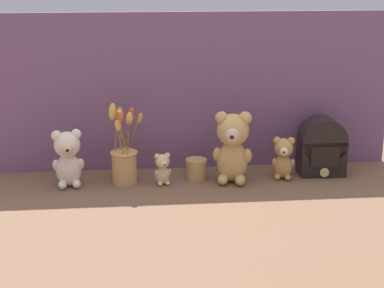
% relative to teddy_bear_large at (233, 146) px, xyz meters
% --- Properties ---
extents(ground_plane, '(4.00, 4.00, 0.00)m').
position_rel_teddy_bear_large_xyz_m(ground_plane, '(-0.14, 0.01, -0.13)').
color(ground_plane, brown).
extents(backdrop_wall, '(1.49, 0.02, 0.57)m').
position_rel_teddy_bear_large_xyz_m(backdrop_wall, '(-0.14, 0.17, 0.15)').
color(backdrop_wall, '#704C70').
rests_on(backdrop_wall, ground).
extents(teddy_bear_large, '(0.14, 0.13, 0.25)m').
position_rel_teddy_bear_large_xyz_m(teddy_bear_large, '(0.00, 0.00, 0.00)').
color(teddy_bear_large, tan).
rests_on(teddy_bear_large, ground).
extents(teddy_bear_medium, '(0.11, 0.10, 0.20)m').
position_rel_teddy_bear_large_xyz_m(teddy_bear_medium, '(-0.56, 0.01, -0.03)').
color(teddy_bear_medium, beige).
rests_on(teddy_bear_medium, ground).
extents(teddy_bear_small, '(0.08, 0.08, 0.15)m').
position_rel_teddy_bear_large_xyz_m(teddy_bear_small, '(0.18, 0.02, -0.05)').
color(teddy_bear_small, tan).
rests_on(teddy_bear_small, ground).
extents(teddy_bear_tiny, '(0.06, 0.06, 0.11)m').
position_rel_teddy_bear_large_xyz_m(teddy_bear_tiny, '(-0.24, -0.00, -0.07)').
color(teddy_bear_tiny, '#DBBC84').
rests_on(teddy_bear_tiny, ground).
extents(flower_vase, '(0.13, 0.14, 0.28)m').
position_rel_teddy_bear_large_xyz_m(flower_vase, '(-0.37, 0.03, -0.04)').
color(flower_vase, tan).
rests_on(flower_vase, ground).
extents(vintage_radio, '(0.16, 0.11, 0.21)m').
position_rel_teddy_bear_large_xyz_m(vintage_radio, '(0.33, 0.05, -0.03)').
color(vintage_radio, black).
rests_on(vintage_radio, ground).
extents(decorative_tin_tall, '(0.07, 0.07, 0.07)m').
position_rel_teddy_bear_large_xyz_m(decorative_tin_tall, '(-0.12, 0.04, -0.09)').
color(decorative_tin_tall, tan).
rests_on(decorative_tin_tall, ground).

